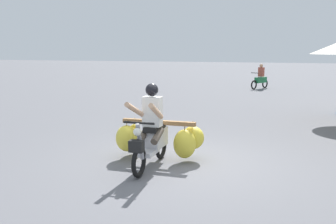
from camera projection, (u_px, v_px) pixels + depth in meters
name	position (u px, v px, depth m)	size (l,w,h in m)	color
ground_plane	(185.00, 164.00, 7.31)	(120.00, 120.00, 0.00)	slate
motorbike_main_loaded	(157.00, 136.00, 7.37)	(1.83, 1.88, 1.58)	black
motorbike_distant_ahead_left	(260.00, 79.00, 21.31)	(0.88, 1.47, 1.40)	black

